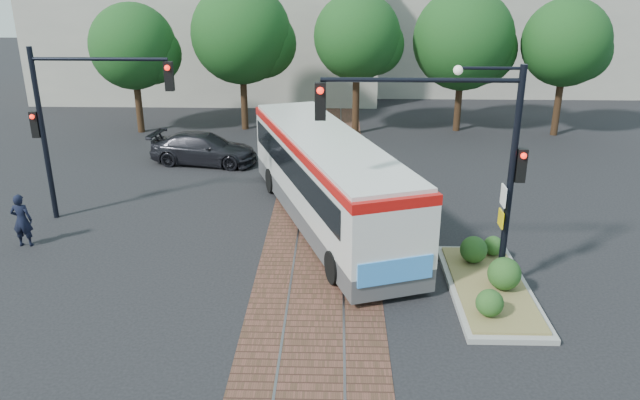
{
  "coord_description": "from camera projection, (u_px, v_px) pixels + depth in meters",
  "views": [
    {
      "loc": [
        0.53,
        -16.37,
        8.56
      ],
      "look_at": [
        0.02,
        1.8,
        1.6
      ],
      "focal_mm": 35.0,
      "sensor_mm": 36.0,
      "label": 1
    }
  ],
  "objects": [
    {
      "name": "officer",
      "position": [
        22.0,
        220.0,
        19.79
      ],
      "size": [
        0.66,
        0.45,
        1.76
      ],
      "primitive_type": "imported",
      "rotation": [
        0.0,
        0.0,
        3.19
      ],
      "color": "black",
      "rests_on": "ground"
    },
    {
      "name": "trackbed",
      "position": [
        321.0,
        220.0,
        22.09
      ],
      "size": [
        3.6,
        40.0,
        0.02
      ],
      "color": "brown",
      "rests_on": "ground"
    },
    {
      "name": "signal_pole_left",
      "position": [
        73.0,
        111.0,
        20.93
      ],
      "size": [
        4.99,
        0.34,
        6.0
      ],
      "color": "black",
      "rests_on": "ground"
    },
    {
      "name": "city_bus",
      "position": [
        327.0,
        176.0,
        21.23
      ],
      "size": [
        6.08,
        11.77,
        3.11
      ],
      "rotation": [
        0.0,
        0.0,
        0.33
      ],
      "color": "#424245",
      "rests_on": "ground"
    },
    {
      "name": "parked_car",
      "position": [
        204.0,
        148.0,
        28.08
      ],
      "size": [
        5.05,
        2.7,
        1.39
      ],
      "primitive_type": "imported",
      "rotation": [
        0.0,
        0.0,
        1.41
      ],
      "color": "black",
      "rests_on": "ground"
    },
    {
      "name": "ground",
      "position": [
        318.0,
        272.0,
        18.36
      ],
      "size": [
        120.0,
        120.0,
        0.0
      ],
      "primitive_type": "plane",
      "color": "black",
      "rests_on": "ground"
    },
    {
      "name": "tree_row",
      "position": [
        351.0,
        39.0,
        31.92
      ],
      "size": [
        26.4,
        5.6,
        7.67
      ],
      "color": "#382314",
      "rests_on": "ground"
    },
    {
      "name": "warehouses",
      "position": [
        323.0,
        34.0,
        43.85
      ],
      "size": [
        40.0,
        13.0,
        8.0
      ],
      "color": "#ADA899",
      "rests_on": "ground"
    },
    {
      "name": "traffic_island",
      "position": [
        490.0,
        279.0,
        17.28
      ],
      "size": [
        2.2,
        5.2,
        1.13
      ],
      "color": "gray",
      "rests_on": "ground"
    },
    {
      "name": "signal_pole_main",
      "position": [
        466.0,
        145.0,
        16.02
      ],
      "size": [
        5.49,
        0.46,
        6.0
      ],
      "color": "black",
      "rests_on": "ground"
    }
  ]
}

